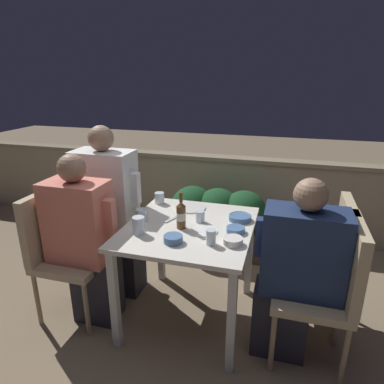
{
  "coord_description": "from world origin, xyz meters",
  "views": [
    {
      "loc": [
        0.61,
        -2.04,
        1.73
      ],
      "look_at": [
        0.0,
        0.07,
        0.96
      ],
      "focal_mm": 32.0,
      "sensor_mm": 36.0,
      "label": 1
    }
  ],
  "objects_px": {
    "person_coral_top": "(85,240)",
    "chair_right_far": "(326,254)",
    "chair_right_near": "(332,281)",
    "potted_plant": "(92,202)",
    "chair_left_far": "(89,224)",
    "person_navy_jumper": "(295,272)",
    "beer_bottle": "(181,215)",
    "person_white_polo": "(111,213)",
    "chair_left_near": "(60,243)"
  },
  "relations": [
    {
      "from": "chair_left_near",
      "to": "chair_right_near",
      "type": "xyz_separation_m",
      "value": [
        1.84,
        0.04,
        0.0
      ]
    },
    {
      "from": "chair_left_far",
      "to": "potted_plant",
      "type": "bearing_deg",
      "value": 121.02
    },
    {
      "from": "potted_plant",
      "to": "chair_right_far",
      "type": "bearing_deg",
      "value": -17.04
    },
    {
      "from": "person_coral_top",
      "to": "person_white_polo",
      "type": "bearing_deg",
      "value": 87.81
    },
    {
      "from": "chair_left_far",
      "to": "beer_bottle",
      "type": "height_order",
      "value": "beer_bottle"
    },
    {
      "from": "chair_right_near",
      "to": "potted_plant",
      "type": "relative_size",
      "value": 1.27
    },
    {
      "from": "person_coral_top",
      "to": "beer_bottle",
      "type": "height_order",
      "value": "person_coral_top"
    },
    {
      "from": "person_navy_jumper",
      "to": "potted_plant",
      "type": "height_order",
      "value": "person_navy_jumper"
    },
    {
      "from": "person_navy_jumper",
      "to": "person_white_polo",
      "type": "bearing_deg",
      "value": 167.08
    },
    {
      "from": "chair_left_near",
      "to": "chair_left_far",
      "type": "xyz_separation_m",
      "value": [
        0.02,
        0.36,
        0.0
      ]
    },
    {
      "from": "chair_right_near",
      "to": "person_navy_jumper",
      "type": "relative_size",
      "value": 0.8
    },
    {
      "from": "person_coral_top",
      "to": "chair_right_near",
      "type": "distance_m",
      "value": 1.64
    },
    {
      "from": "beer_bottle",
      "to": "chair_right_far",
      "type": "bearing_deg",
      "value": 14.03
    },
    {
      "from": "chair_left_near",
      "to": "person_navy_jumper",
      "type": "xyz_separation_m",
      "value": [
        1.63,
        0.04,
        0.02
      ]
    },
    {
      "from": "chair_left_near",
      "to": "person_coral_top",
      "type": "bearing_deg",
      "value": -0.0
    },
    {
      "from": "person_coral_top",
      "to": "chair_left_far",
      "type": "relative_size",
      "value": 1.3
    },
    {
      "from": "person_white_polo",
      "to": "potted_plant",
      "type": "distance_m",
      "value": 0.97
    },
    {
      "from": "chair_left_near",
      "to": "beer_bottle",
      "type": "height_order",
      "value": "beer_bottle"
    },
    {
      "from": "chair_left_far",
      "to": "chair_right_near",
      "type": "relative_size",
      "value": 1.0
    },
    {
      "from": "person_navy_jumper",
      "to": "beer_bottle",
      "type": "distance_m",
      "value": 0.8
    },
    {
      "from": "potted_plant",
      "to": "person_coral_top",
      "type": "bearing_deg",
      "value": -59.94
    },
    {
      "from": "chair_right_near",
      "to": "beer_bottle",
      "type": "xyz_separation_m",
      "value": [
        -0.96,
        0.1,
        0.27
      ]
    },
    {
      "from": "potted_plant",
      "to": "chair_left_far",
      "type": "bearing_deg",
      "value": -58.98
    },
    {
      "from": "chair_right_far",
      "to": "chair_left_far",
      "type": "bearing_deg",
      "value": -179.63
    },
    {
      "from": "chair_left_near",
      "to": "chair_right_far",
      "type": "height_order",
      "value": "same"
    },
    {
      "from": "chair_left_near",
      "to": "person_white_polo",
      "type": "relative_size",
      "value": 0.69
    },
    {
      "from": "chair_right_near",
      "to": "chair_right_far",
      "type": "relative_size",
      "value": 1.0
    },
    {
      "from": "chair_left_far",
      "to": "potted_plant",
      "type": "distance_m",
      "value": 0.82
    },
    {
      "from": "person_coral_top",
      "to": "beer_bottle",
      "type": "xyz_separation_m",
      "value": [
        0.67,
        0.13,
        0.22
      ]
    },
    {
      "from": "person_white_polo",
      "to": "chair_right_far",
      "type": "bearing_deg",
      "value": 0.41
    },
    {
      "from": "chair_left_far",
      "to": "person_white_polo",
      "type": "height_order",
      "value": "person_white_polo"
    },
    {
      "from": "chair_left_near",
      "to": "person_navy_jumper",
      "type": "bearing_deg",
      "value": 1.26
    },
    {
      "from": "chair_left_near",
      "to": "beer_bottle",
      "type": "bearing_deg",
      "value": 8.48
    },
    {
      "from": "chair_left_far",
      "to": "beer_bottle",
      "type": "bearing_deg",
      "value": -14.79
    },
    {
      "from": "chair_left_far",
      "to": "chair_right_far",
      "type": "relative_size",
      "value": 1.0
    },
    {
      "from": "person_white_polo",
      "to": "chair_right_near",
      "type": "relative_size",
      "value": 1.45
    },
    {
      "from": "person_coral_top",
      "to": "person_navy_jumper",
      "type": "relative_size",
      "value": 1.04
    },
    {
      "from": "chair_left_near",
      "to": "person_white_polo",
      "type": "bearing_deg",
      "value": 58.08
    },
    {
      "from": "chair_left_far",
      "to": "person_navy_jumper",
      "type": "height_order",
      "value": "person_navy_jumper"
    },
    {
      "from": "person_coral_top",
      "to": "person_white_polo",
      "type": "distance_m",
      "value": 0.37
    },
    {
      "from": "chair_left_far",
      "to": "potted_plant",
      "type": "height_order",
      "value": "chair_left_far"
    },
    {
      "from": "person_white_polo",
      "to": "chair_right_far",
      "type": "height_order",
      "value": "person_white_polo"
    },
    {
      "from": "chair_right_near",
      "to": "chair_right_far",
      "type": "xyz_separation_m",
      "value": [
        -0.01,
        0.33,
        0.0
      ]
    },
    {
      "from": "chair_left_near",
      "to": "chair_right_near",
      "type": "relative_size",
      "value": 1.0
    },
    {
      "from": "person_white_polo",
      "to": "chair_right_far",
      "type": "xyz_separation_m",
      "value": [
        1.62,
        0.01,
        -0.12
      ]
    },
    {
      "from": "chair_left_near",
      "to": "person_coral_top",
      "type": "xyz_separation_m",
      "value": [
        0.21,
        -0.0,
        0.05
      ]
    },
    {
      "from": "beer_bottle",
      "to": "potted_plant",
      "type": "relative_size",
      "value": 0.34
    },
    {
      "from": "person_coral_top",
      "to": "chair_right_far",
      "type": "relative_size",
      "value": 1.3
    },
    {
      "from": "chair_left_far",
      "to": "chair_right_far",
      "type": "xyz_separation_m",
      "value": [
        1.82,
        0.01,
        0.0
      ]
    },
    {
      "from": "chair_left_near",
      "to": "chair_right_far",
      "type": "bearing_deg",
      "value": 11.4
    }
  ]
}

